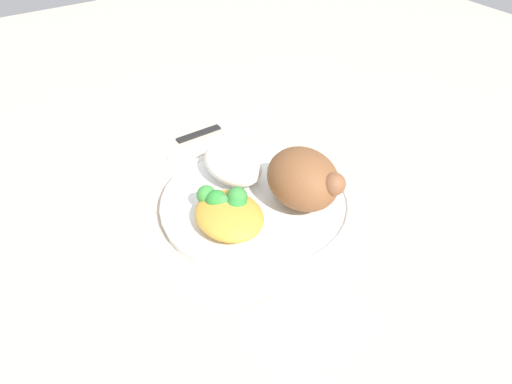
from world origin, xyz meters
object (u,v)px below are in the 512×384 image
object	(u,v)px
mac_cheese_with_broccoli	(227,210)
napkin	(304,321)
fork	(213,142)
knife	(218,126)
roasted_chicken	(304,179)
rice_pile	(231,164)
plate	(256,202)

from	to	relation	value
mac_cheese_with_broccoli	napkin	size ratio (longest dim) A/B	0.77
fork	knife	world-z (taller)	knife
knife	napkin	xyz separation A→B (m)	(0.39, -0.12, -0.00)
roasted_chicken	rice_pile	bearing A→B (deg)	-153.31
roasted_chicken	rice_pile	world-z (taller)	roasted_chicken
plate	rice_pile	bearing A→B (deg)	-177.14
mac_cheese_with_broccoli	fork	size ratio (longest dim) A/B	0.73
napkin	fork	bearing A→B (deg)	166.46
roasted_chicken	napkin	distance (m)	0.19
mac_cheese_with_broccoli	fork	distance (m)	0.21
plate	roasted_chicken	world-z (taller)	roasted_chicken
mac_cheese_with_broccoli	napkin	xyz separation A→B (m)	(0.17, -0.00, -0.03)
roasted_chicken	mac_cheese_with_broccoli	xyz separation A→B (m)	(-0.02, -0.10, -0.02)
roasted_chicken	napkin	size ratio (longest dim) A/B	0.84
napkin	mac_cheese_with_broccoli	bearing A→B (deg)	178.58
rice_pile	knife	size ratio (longest dim) A/B	0.55
rice_pile	fork	size ratio (longest dim) A/B	0.74
plate	mac_cheese_with_broccoli	size ratio (longest dim) A/B	2.54
roasted_chicken	fork	size ratio (longest dim) A/B	0.79
mac_cheese_with_broccoli	knife	bearing A→B (deg)	153.40
fork	rice_pile	bearing A→B (deg)	-15.04
plate	fork	bearing A→B (deg)	171.14
rice_pile	fork	distance (m)	0.12
plate	fork	world-z (taller)	plate
plate	mac_cheese_with_broccoli	distance (m)	0.06
mac_cheese_with_broccoli	fork	world-z (taller)	mac_cheese_with_broccoli
roasted_chicken	fork	xyz separation A→B (m)	(-0.21, -0.02, -0.05)
roasted_chicken	napkin	xyz separation A→B (m)	(0.15, -0.11, -0.05)
plate	knife	size ratio (longest dim) A/B	1.38
plate	napkin	bearing A→B (deg)	-17.75
knife	mac_cheese_with_broccoli	bearing A→B (deg)	-26.60
rice_pile	napkin	world-z (taller)	rice_pile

